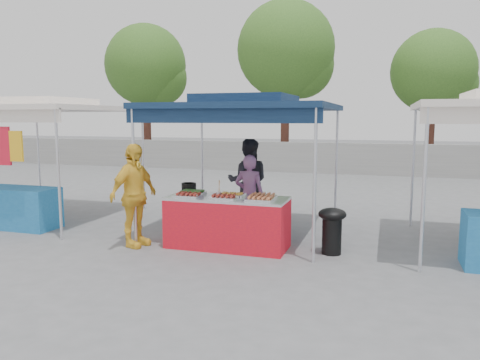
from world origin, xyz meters
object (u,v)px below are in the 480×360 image
(vendor_woman, at_px, (249,195))
(helper_man, at_px, (248,182))
(vendor_table, at_px, (227,222))
(cooking_pot, at_px, (189,187))
(wok_burner, at_px, (332,227))
(customer_person, at_px, (134,195))

(vendor_woman, bearing_deg, helper_man, -74.51)
(vendor_table, height_order, cooking_pot, cooking_pot)
(vendor_woman, distance_m, helper_man, 0.96)
(cooking_pot, distance_m, vendor_woman, 1.12)
(vendor_table, height_order, wok_burner, vendor_table)
(vendor_woman, height_order, customer_person, customer_person)
(wok_burner, xyz_separation_m, vendor_woman, (-1.59, 0.75, 0.31))
(vendor_table, distance_m, wok_burner, 1.72)
(cooking_pot, bearing_deg, vendor_woman, 27.79)
(wok_burner, bearing_deg, vendor_woman, 130.44)
(cooking_pot, bearing_deg, customer_person, -130.39)
(vendor_table, xyz_separation_m, vendor_woman, (0.12, 0.89, 0.32))
(helper_man, bearing_deg, cooking_pot, 50.10)
(vendor_woman, bearing_deg, customer_person, 35.84)
(vendor_table, distance_m, cooking_pot, 1.06)
(cooking_pot, relative_size, helper_man, 0.15)
(vendor_table, xyz_separation_m, helper_man, (-0.17, 1.80, 0.44))
(wok_burner, distance_m, helper_man, 2.54)
(vendor_table, relative_size, cooking_pot, 7.66)
(cooking_pot, xyz_separation_m, wok_burner, (2.56, -0.24, -0.48))
(vendor_table, relative_size, helper_man, 1.15)
(helper_man, xyz_separation_m, customer_person, (-1.34, -2.20, 0.00))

